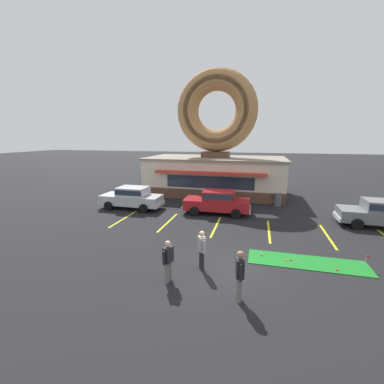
% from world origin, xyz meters
% --- Properties ---
extents(ground_plane, '(160.00, 160.00, 0.00)m').
position_xyz_m(ground_plane, '(0.00, 0.00, 0.00)').
color(ground_plane, black).
extents(donut_shop_building, '(12.30, 6.75, 10.96)m').
position_xyz_m(donut_shop_building, '(-2.69, 13.94, 3.74)').
color(donut_shop_building, brown).
rests_on(donut_shop_building, ground).
extents(putting_mat, '(4.79, 1.37, 0.03)m').
position_xyz_m(putting_mat, '(3.29, 1.54, 0.01)').
color(putting_mat, '#197523').
rests_on(putting_mat, ground).
extents(mini_donut_near_left, '(0.13, 0.13, 0.04)m').
position_xyz_m(mini_donut_near_left, '(1.43, 1.74, 0.05)').
color(mini_donut_near_left, '#A5724C').
rests_on(mini_donut_near_left, putting_mat).
extents(mini_donut_near_right, '(0.13, 0.13, 0.04)m').
position_xyz_m(mini_donut_near_right, '(2.46, 1.48, 0.05)').
color(mini_donut_near_right, '#D17F47').
rests_on(mini_donut_near_right, putting_mat).
extents(mini_donut_mid_left, '(0.13, 0.13, 0.04)m').
position_xyz_m(mini_donut_mid_left, '(2.64, 1.52, 0.05)').
color(mini_donut_mid_left, brown).
rests_on(mini_donut_mid_left, putting_mat).
extents(mini_donut_mid_centre, '(0.13, 0.13, 0.04)m').
position_xyz_m(mini_donut_mid_centre, '(4.31, 1.11, 0.05)').
color(mini_donut_mid_centre, brown).
rests_on(mini_donut_mid_centre, putting_mat).
extents(golf_ball, '(0.04, 0.04, 0.04)m').
position_xyz_m(golf_ball, '(2.90, 1.53, 0.05)').
color(golf_ball, white).
rests_on(golf_ball, putting_mat).
extents(putting_flag_pin, '(0.13, 0.01, 0.55)m').
position_xyz_m(putting_flag_pin, '(5.46, 1.57, 0.44)').
color(putting_flag_pin, silver).
rests_on(putting_flag_pin, putting_mat).
extents(car_grey, '(4.61, 2.09, 1.60)m').
position_xyz_m(car_grey, '(8.17, 7.33, 0.87)').
color(car_grey, slate).
rests_on(car_grey, ground).
extents(car_silver, '(4.56, 1.98, 1.60)m').
position_xyz_m(car_silver, '(-7.75, 7.36, 0.87)').
color(car_silver, '#B2B5BA').
rests_on(car_silver, ground).
extents(car_red, '(4.62, 2.10, 1.60)m').
position_xyz_m(car_red, '(-1.48, 7.64, 0.87)').
color(car_red, maroon).
rests_on(car_red, ground).
extents(pedestrian_blue_sweater_man, '(0.34, 0.58, 1.58)m').
position_xyz_m(pedestrian_blue_sweater_man, '(-1.85, -1.26, 0.87)').
color(pedestrian_blue_sweater_man, slate).
rests_on(pedestrian_blue_sweater_man, ground).
extents(pedestrian_hooded_kid, '(0.39, 0.53, 1.60)m').
position_xyz_m(pedestrian_hooded_kid, '(-0.88, -0.08, 0.88)').
color(pedestrian_hooded_kid, '#232328').
rests_on(pedestrian_hooded_kid, ground).
extents(pedestrian_leather_jacket_man, '(0.31, 0.59, 1.70)m').
position_xyz_m(pedestrian_leather_jacket_man, '(0.70, -1.73, 0.95)').
color(pedestrian_leather_jacket_man, slate).
rests_on(pedestrian_leather_jacket_man, ground).
extents(trash_bin, '(0.57, 0.57, 0.97)m').
position_xyz_m(trash_bin, '(2.68, 10.80, 0.50)').
color(trash_bin, '#51565B').
rests_on(trash_bin, ground).
extents(parking_stripe_far_left, '(0.12, 3.60, 0.01)m').
position_xyz_m(parking_stripe_far_left, '(-7.13, 5.00, 0.00)').
color(parking_stripe_far_left, yellow).
rests_on(parking_stripe_far_left, ground).
extents(parking_stripe_left, '(0.12, 3.60, 0.01)m').
position_xyz_m(parking_stripe_left, '(-4.13, 5.00, 0.00)').
color(parking_stripe_left, yellow).
rests_on(parking_stripe_left, ground).
extents(parking_stripe_mid_left, '(0.12, 3.60, 0.01)m').
position_xyz_m(parking_stripe_mid_left, '(-1.13, 5.00, 0.00)').
color(parking_stripe_mid_left, yellow).
rests_on(parking_stripe_mid_left, ground).
extents(parking_stripe_centre, '(0.12, 3.60, 0.01)m').
position_xyz_m(parking_stripe_centre, '(1.87, 5.00, 0.00)').
color(parking_stripe_centre, yellow).
rests_on(parking_stripe_centre, ground).
extents(parking_stripe_mid_right, '(0.12, 3.60, 0.01)m').
position_xyz_m(parking_stripe_mid_right, '(4.87, 5.00, 0.00)').
color(parking_stripe_mid_right, yellow).
rests_on(parking_stripe_mid_right, ground).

